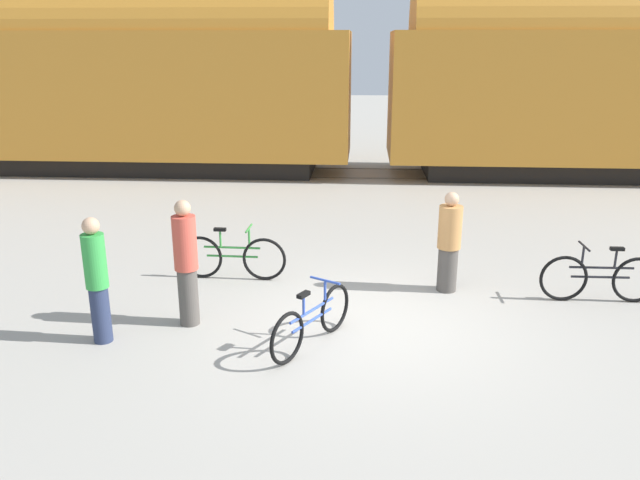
# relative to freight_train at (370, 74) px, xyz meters

# --- Properties ---
(ground_plane) EXTENTS (80.00, 80.00, 0.00)m
(ground_plane) POSITION_rel_freight_train_xyz_m (0.00, -10.60, -2.93)
(ground_plane) COLOR #A8A399
(freight_train) EXTENTS (58.41, 3.16, 5.59)m
(freight_train) POSITION_rel_freight_train_xyz_m (0.00, 0.00, 0.00)
(freight_train) COLOR black
(freight_train) RESTS_ON ground_plane
(rail_near) EXTENTS (70.41, 0.07, 0.01)m
(rail_near) POSITION_rel_freight_train_xyz_m (0.00, -0.72, -2.92)
(rail_near) COLOR #4C4238
(rail_near) RESTS_ON ground_plane
(rail_far) EXTENTS (70.41, 0.07, 0.01)m
(rail_far) POSITION_rel_freight_train_xyz_m (0.00, 0.72, -2.92)
(rail_far) COLOR #4C4238
(rail_far) RESTS_ON ground_plane
(bicycle_blue) EXTENTS (0.92, 1.55, 0.83)m
(bicycle_blue) POSITION_rel_freight_train_xyz_m (-0.78, -11.31, -2.57)
(bicycle_blue) COLOR black
(bicycle_blue) RESTS_ON ground_plane
(bicycle_black) EXTENTS (1.80, 0.46, 0.90)m
(bicycle_black) POSITION_rel_freight_train_xyz_m (3.44, -9.55, -2.54)
(bicycle_black) COLOR black
(bicycle_black) RESTS_ON ground_plane
(bicycle_green) EXTENTS (1.80, 0.46, 0.91)m
(bicycle_green) POSITION_rel_freight_train_xyz_m (-2.30, -8.99, -2.54)
(bicycle_green) COLOR black
(bicycle_green) RESTS_ON ground_plane
(person_in_red) EXTENTS (0.32, 0.32, 1.79)m
(person_in_red) POSITION_rel_freight_train_xyz_m (-2.56, -10.75, -2.02)
(person_in_red) COLOR #514C47
(person_in_red) RESTS_ON ground_plane
(person_in_green) EXTENTS (0.29, 0.29, 1.70)m
(person_in_green) POSITION_rel_freight_train_xyz_m (-3.56, -11.36, -2.05)
(person_in_green) COLOR #283351
(person_in_green) RESTS_ON ground_plane
(person_in_tan) EXTENTS (0.36, 0.36, 1.61)m
(person_in_tan) POSITION_rel_freight_train_xyz_m (1.20, -9.25, -2.13)
(person_in_tan) COLOR #514C47
(person_in_tan) RESTS_ON ground_plane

